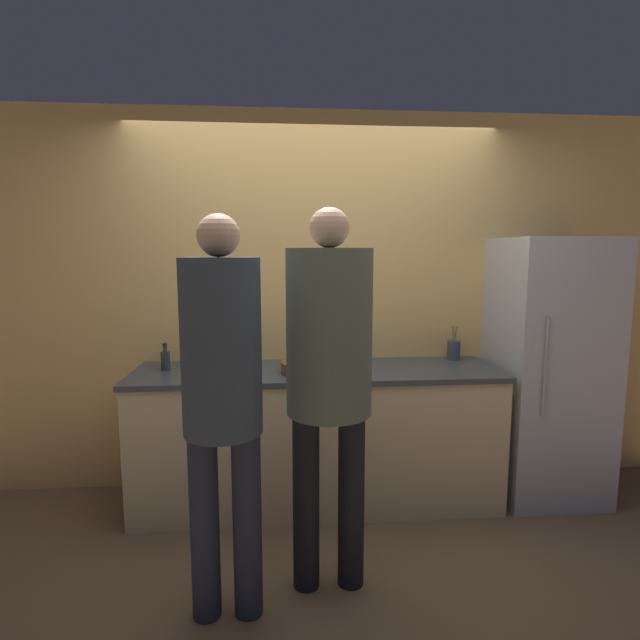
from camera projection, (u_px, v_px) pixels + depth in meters
ground_plane at (322, 530)px, 2.98m from camera, size 14.00×14.00×0.00m
wall_back at (313, 302)px, 3.52m from camera, size 5.20×0.06×2.60m
counter at (317, 435)px, 3.30m from camera, size 2.36×0.70×0.90m
refrigerator at (547, 369)px, 3.36m from camera, size 0.67×0.68×1.74m
person_left at (222, 385)px, 2.15m from camera, size 0.34×0.34×1.81m
person_center at (329, 361)px, 2.35m from camera, size 0.40×0.40×1.85m
fruit_bowl at (309, 367)px, 3.14m from camera, size 0.35×0.35×0.11m
utensil_crock at (454, 349)px, 3.51m from camera, size 0.09×0.09×0.24m
bottle_dark at (165, 360)px, 3.19m from camera, size 0.06×0.06×0.18m
bottle_green at (309, 347)px, 3.47m from camera, size 0.06×0.06×0.24m
cup_black at (346, 364)px, 3.16m from camera, size 0.08×0.08×0.10m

